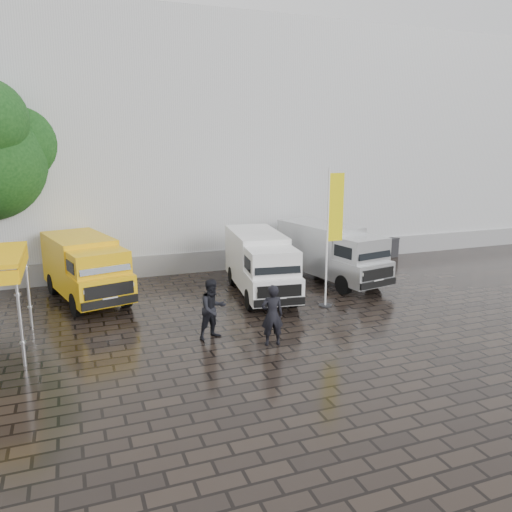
{
  "coord_description": "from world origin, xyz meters",
  "views": [
    {
      "loc": [
        -7.85,
        -14.94,
        6.02
      ],
      "look_at": [
        -1.39,
        2.2,
        1.93
      ],
      "focal_mm": 35.0,
      "sensor_mm": 36.0,
      "label": 1
    }
  ],
  "objects_px": {
    "van_silver": "(331,254)",
    "person_tent": "(213,309)",
    "van_yellow": "(86,270)",
    "person_front": "(272,315)",
    "flagpole": "(332,230)",
    "wheelie_bin": "(391,247)",
    "van_white": "(260,265)"
  },
  "relations": [
    {
      "from": "person_front",
      "to": "person_tent",
      "type": "relative_size",
      "value": 0.99
    },
    {
      "from": "wheelie_bin",
      "to": "van_yellow",
      "type": "bearing_deg",
      "value": 174.66
    },
    {
      "from": "person_front",
      "to": "person_tent",
      "type": "xyz_separation_m",
      "value": [
        -1.54,
        1.18,
        0.01
      ]
    },
    {
      "from": "van_yellow",
      "to": "person_tent",
      "type": "distance_m",
      "value": 6.64
    },
    {
      "from": "van_silver",
      "to": "person_front",
      "type": "height_order",
      "value": "van_silver"
    },
    {
      "from": "van_yellow",
      "to": "van_white",
      "type": "relative_size",
      "value": 0.93
    },
    {
      "from": "van_silver",
      "to": "person_front",
      "type": "distance_m",
      "value": 7.91
    },
    {
      "from": "person_front",
      "to": "van_yellow",
      "type": "bearing_deg",
      "value": -43.84
    },
    {
      "from": "van_silver",
      "to": "person_tent",
      "type": "relative_size",
      "value": 3.01
    },
    {
      "from": "flagpole",
      "to": "person_front",
      "type": "xyz_separation_m",
      "value": [
        -3.54,
        -2.79,
        -1.98
      ]
    },
    {
      "from": "wheelie_bin",
      "to": "person_front",
      "type": "bearing_deg",
      "value": -153.83
    },
    {
      "from": "flagpole",
      "to": "wheelie_bin",
      "type": "relative_size",
      "value": 5.06
    },
    {
      "from": "van_yellow",
      "to": "person_tent",
      "type": "bearing_deg",
      "value": -71.8
    },
    {
      "from": "van_yellow",
      "to": "van_white",
      "type": "bearing_deg",
      "value": -28.73
    },
    {
      "from": "van_silver",
      "to": "person_front",
      "type": "relative_size",
      "value": 3.04
    },
    {
      "from": "wheelie_bin",
      "to": "person_front",
      "type": "height_order",
      "value": "person_front"
    },
    {
      "from": "van_white",
      "to": "person_tent",
      "type": "distance_m",
      "value": 4.98
    },
    {
      "from": "van_white",
      "to": "wheelie_bin",
      "type": "xyz_separation_m",
      "value": [
        9.33,
        4.15,
        -0.72
      ]
    },
    {
      "from": "van_silver",
      "to": "person_tent",
      "type": "xyz_separation_m",
      "value": [
        -6.82,
        -4.69,
        -0.29
      ]
    },
    {
      "from": "person_tent",
      "to": "person_front",
      "type": "bearing_deg",
      "value": -54.92
    },
    {
      "from": "van_silver",
      "to": "flagpole",
      "type": "distance_m",
      "value": 3.92
    },
    {
      "from": "van_white",
      "to": "person_front",
      "type": "relative_size",
      "value": 2.99
    },
    {
      "from": "person_front",
      "to": "flagpole",
      "type": "bearing_deg",
      "value": -132.69
    },
    {
      "from": "van_silver",
      "to": "wheelie_bin",
      "type": "distance_m",
      "value": 6.58
    },
    {
      "from": "van_yellow",
      "to": "person_front",
      "type": "height_order",
      "value": "van_yellow"
    },
    {
      "from": "van_silver",
      "to": "person_tent",
      "type": "distance_m",
      "value": 8.29
    },
    {
      "from": "person_tent",
      "to": "van_yellow",
      "type": "bearing_deg",
      "value": 105.09
    },
    {
      "from": "van_yellow",
      "to": "flagpole",
      "type": "distance_m",
      "value": 9.67
    },
    {
      "from": "van_white",
      "to": "person_front",
      "type": "height_order",
      "value": "van_white"
    },
    {
      "from": "van_yellow",
      "to": "wheelie_bin",
      "type": "height_order",
      "value": "van_yellow"
    },
    {
      "from": "van_white",
      "to": "flagpole",
      "type": "xyz_separation_m",
      "value": [
        1.97,
        -2.27,
        1.7
      ]
    },
    {
      "from": "van_yellow",
      "to": "person_front",
      "type": "distance_m",
      "value": 8.48
    }
  ]
}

